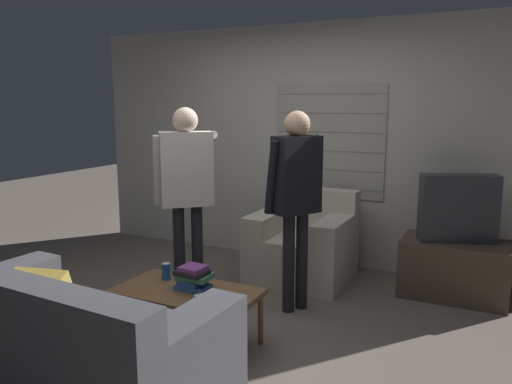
# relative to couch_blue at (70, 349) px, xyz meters

# --- Properties ---
(ground_plane) EXTENTS (16.00, 16.00, 0.00)m
(ground_plane) POSITION_rel_couch_blue_xyz_m (0.25, 1.12, -0.32)
(ground_plane) COLOR #665B51
(wall_back) EXTENTS (5.20, 0.08, 2.55)m
(wall_back) POSITION_rel_couch_blue_xyz_m (0.26, 3.15, 0.96)
(wall_back) COLOR #BCB7A8
(wall_back) RESTS_ON ground_plane
(couch_blue) EXTENTS (1.84, 1.01, 0.84)m
(couch_blue) POSITION_rel_couch_blue_xyz_m (0.00, 0.00, 0.00)
(couch_blue) COLOR #424247
(couch_blue) RESTS_ON ground_plane
(armchair_beige) EXTENTS (0.94, 0.84, 0.87)m
(armchair_beige) POSITION_rel_couch_blue_xyz_m (0.48, 2.56, 0.03)
(armchair_beige) COLOR beige
(armchair_beige) RESTS_ON ground_plane
(coffee_table) EXTENTS (1.02, 0.56, 0.41)m
(coffee_table) POSITION_rel_couch_blue_xyz_m (0.23, 0.87, 0.06)
(coffee_table) COLOR brown
(coffee_table) RESTS_ON ground_plane
(tv_stand) EXTENTS (0.91, 0.53, 0.52)m
(tv_stand) POSITION_rel_couch_blue_xyz_m (1.88, 2.68, -0.06)
(tv_stand) COLOR #4C3D2D
(tv_stand) RESTS_ON ground_plane
(tv) EXTENTS (0.68, 0.41, 0.60)m
(tv) POSITION_rel_couch_blue_xyz_m (1.87, 2.69, 0.50)
(tv) COLOR #2D2D33
(tv) RESTS_ON tv_stand
(person_left_standing) EXTENTS (0.53, 0.85, 1.69)m
(person_left_standing) POSITION_rel_couch_blue_xyz_m (-0.25, 1.62, 0.76)
(person_left_standing) COLOR black
(person_left_standing) RESTS_ON ground_plane
(person_right_standing) EXTENTS (0.60, 0.74, 1.66)m
(person_right_standing) POSITION_rel_couch_blue_xyz_m (0.69, 1.80, 0.73)
(person_right_standing) COLOR black
(person_right_standing) RESTS_ON ground_plane
(book_stack) EXTENTS (0.25, 0.21, 0.17)m
(book_stack) POSITION_rel_couch_blue_xyz_m (0.26, 0.90, 0.18)
(book_stack) COLOR #284C89
(book_stack) RESTS_ON coffee_table
(soda_can) EXTENTS (0.07, 0.07, 0.13)m
(soda_can) POSITION_rel_couch_blue_xyz_m (-0.03, 0.99, 0.16)
(soda_can) COLOR #194C9E
(soda_can) RESTS_ON coffee_table
(spare_remote) EXTENTS (0.10, 0.13, 0.02)m
(spare_remote) POSITION_rel_couch_blue_xyz_m (0.41, 0.81, 0.11)
(spare_remote) COLOR white
(spare_remote) RESTS_ON coffee_table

